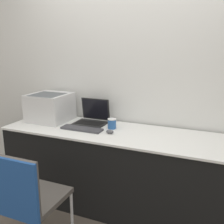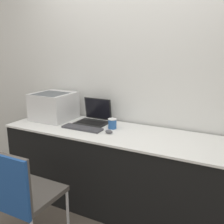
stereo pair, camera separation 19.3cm
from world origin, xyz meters
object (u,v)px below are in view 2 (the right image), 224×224
laptop_left (94,118)px  external_keyboard (82,128)px  coffee_cup (112,124)px  printer (54,105)px  chair (16,189)px  mouse (109,132)px

laptop_left → external_keyboard: laptop_left is taller
coffee_cup → printer: bearing=179.4°
coffee_cup → chair: size_ratio=0.12×
laptop_left → mouse: size_ratio=4.33×
mouse → chair: 0.93m
laptop_left → mouse: 0.40m
mouse → chair: (-0.35, -0.82, -0.26)m
coffee_cup → chair: (-0.31, -0.98, -0.30)m
coffee_cup → mouse: bearing=-73.9°
laptop_left → chair: 1.11m
external_keyboard → coffee_cup: coffee_cup is taller
laptop_left → coffee_cup: size_ratio=3.21×
laptop_left → external_keyboard: size_ratio=0.77×
external_keyboard → mouse: (0.30, 0.00, 0.01)m
external_keyboard → coffee_cup: 0.30m
chair → coffee_cup: bearing=72.6°
printer → coffee_cup: (0.74, -0.01, -0.11)m
printer → mouse: printer is taller
mouse → laptop_left: bearing=142.2°
external_keyboard → chair: chair is taller
laptop_left → printer: bearing=-170.4°
printer → external_keyboard: size_ratio=0.99×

